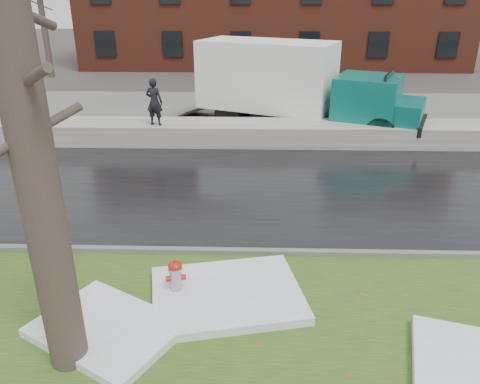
{
  "coord_description": "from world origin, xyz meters",
  "views": [
    {
      "loc": [
        0.67,
        -7.41,
        5.11
      ],
      "look_at": [
        0.39,
        2.0,
        1.0
      ],
      "focal_mm": 35.0,
      "sensor_mm": 36.0,
      "label": 1
    }
  ],
  "objects_px": {
    "fire_hydrant": "(176,277)",
    "tree": "(30,141)",
    "worker": "(154,102)",
    "box_truck": "(292,84)"
  },
  "relations": [
    {
      "from": "fire_hydrant",
      "to": "box_truck",
      "type": "xyz_separation_m",
      "value": [
        2.81,
        11.28,
        1.3
      ]
    },
    {
      "from": "fire_hydrant",
      "to": "worker",
      "type": "xyz_separation_m",
      "value": [
        -2.05,
        8.85,
        1.12
      ]
    },
    {
      "from": "box_truck",
      "to": "tree",
      "type": "bearing_deg",
      "value": -85.03
    },
    {
      "from": "tree",
      "to": "box_truck",
      "type": "height_order",
      "value": "tree"
    },
    {
      "from": "tree",
      "to": "worker",
      "type": "relative_size",
      "value": 4.18
    },
    {
      "from": "fire_hydrant",
      "to": "tree",
      "type": "height_order",
      "value": "tree"
    },
    {
      "from": "worker",
      "to": "fire_hydrant",
      "type": "bearing_deg",
      "value": 116.79
    },
    {
      "from": "tree",
      "to": "box_truck",
      "type": "relative_size",
      "value": 0.69
    },
    {
      "from": "tree",
      "to": "box_truck",
      "type": "bearing_deg",
      "value": 72.08
    },
    {
      "from": "fire_hydrant",
      "to": "tree",
      "type": "relative_size",
      "value": 0.11
    }
  ]
}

